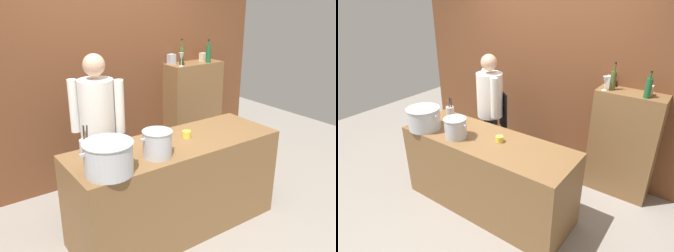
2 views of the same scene
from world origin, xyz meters
TOP-DOWN VIEW (x-y plane):
  - ground_plane at (0.00, 0.00)m, footprint 8.00×8.00m
  - brick_back_panel at (0.00, 1.40)m, footprint 4.40×0.10m
  - prep_counter at (0.00, 0.00)m, footprint 2.01×0.70m
  - bar_cabinet at (1.15, 1.19)m, footprint 0.76×0.32m
  - chef at (-0.46, 0.65)m, footprint 0.46×0.42m
  - stockpot_large at (-0.76, -0.20)m, footprint 0.44×0.38m
  - stockpot_small at (-0.30, -0.15)m, footprint 0.31×0.25m
  - utensil_crock at (-0.77, 0.22)m, footprint 0.10×0.10m
  - butter_jar at (0.15, 0.04)m, footprint 0.08×0.08m
  - wine_bottle_olive at (0.93, 1.16)m, footprint 0.06×0.06m
  - wine_bottle_green at (1.31, 1.10)m, footprint 0.07×0.07m
  - wine_glass_tall at (0.87, 1.09)m, footprint 0.07×0.07m
  - spice_tin_silver at (0.86, 1.28)m, footprint 0.09×0.09m
  - spice_tin_cream at (1.31, 1.20)m, footprint 0.08×0.08m

SIDE VIEW (x-z plane):
  - ground_plane at x=0.00m, z-range 0.00..0.00m
  - prep_counter at x=0.00m, z-range 0.00..0.90m
  - bar_cabinet at x=1.15m, z-range 0.00..1.33m
  - butter_jar at x=0.15m, z-range 0.90..0.97m
  - chef at x=-0.46m, z-range 0.13..1.79m
  - utensil_crock at x=-0.77m, z-range 0.84..1.10m
  - stockpot_small at x=-0.30m, z-range 0.90..1.13m
  - stockpot_large at x=-0.76m, z-range 0.90..1.15m
  - spice_tin_cream at x=1.31m, z-range 1.33..1.44m
  - spice_tin_silver at x=0.86m, z-range 1.33..1.46m
  - wine_glass_tall at x=0.87m, z-range 1.36..1.53m
  - wine_bottle_green at x=1.31m, z-range 1.30..1.59m
  - wine_bottle_olive at x=0.93m, z-range 1.29..1.61m
  - brick_back_panel at x=0.00m, z-range 0.00..3.00m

